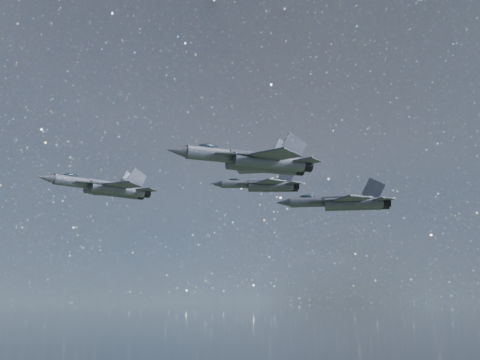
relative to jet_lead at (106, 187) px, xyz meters
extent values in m
cylinder|color=#353842|center=(-3.78, -1.53, 0.22)|extent=(7.22, 4.09, 1.51)
cone|color=#353842|center=(-8.09, -3.27, 0.22)|extent=(2.67, 2.13, 1.36)
ellipsoid|color=#1A2730|center=(-4.86, -1.96, 0.94)|extent=(2.52, 1.81, 0.75)
cube|color=#353842|center=(0.89, 0.36, 0.17)|extent=(7.91, 4.33, 1.26)
cylinder|color=#353842|center=(1.62, -0.39, -0.27)|extent=(8.12, 4.45, 1.51)
cylinder|color=#353842|center=(0.89, 1.40, -0.27)|extent=(8.12, 4.45, 1.51)
cylinder|color=black|center=(5.75, 1.28, -0.27)|extent=(1.69, 1.77, 1.40)
cylinder|color=black|center=(5.02, 3.08, -0.27)|extent=(1.69, 1.77, 1.40)
cube|color=#353842|center=(-1.67, -2.09, 0.10)|extent=(5.15, 2.01, 0.12)
cube|color=#353842|center=(-2.65, 0.34, 0.10)|extent=(4.81, 3.64, 0.12)
cube|color=#353842|center=(2.31, -2.62, -0.07)|extent=(5.54, 5.43, 0.19)
cube|color=#353842|center=(-0.16, 3.49, -0.07)|extent=(4.35, 4.74, 0.19)
cube|color=#353842|center=(5.86, -0.04, -0.07)|extent=(3.28, 3.25, 0.15)
cube|color=#353842|center=(4.19, 4.10, -0.07)|extent=(2.54, 2.71, 0.15)
cube|color=#353842|center=(4.31, 0.44, 1.57)|extent=(3.27, 1.15, 3.45)
cube|color=#353842|center=(3.40, 2.68, 1.57)|extent=(3.08, 1.65, 3.45)
cylinder|color=#353842|center=(23.76, 12.06, 4.32)|extent=(7.06, 3.15, 1.46)
cone|color=#353842|center=(19.42, 13.19, 4.32)|extent=(2.50, 1.83, 1.31)
ellipsoid|color=#1A2730|center=(22.67, 12.34, 5.02)|extent=(2.40, 1.51, 0.72)
cube|color=#353842|center=(28.46, 10.84, 4.27)|extent=(7.77, 3.28, 1.21)
cylinder|color=#353842|center=(28.59, 9.84, 3.85)|extent=(7.96, 3.38, 1.46)
cylinder|color=#353842|center=(29.06, 11.65, 3.85)|extent=(7.96, 3.38, 1.46)
cylinder|color=black|center=(32.75, 8.76, 3.85)|extent=(1.51, 1.61, 1.35)
cylinder|color=black|center=(33.22, 10.57, 3.85)|extent=(1.51, 1.61, 1.35)
cube|color=#353842|center=(25.07, 10.41, 4.21)|extent=(4.83, 3.02, 0.11)
cube|color=#353842|center=(25.70, 12.86, 4.21)|extent=(4.91, 1.33, 0.11)
cube|color=#353842|center=(27.84, 7.72, 4.04)|extent=(4.59, 4.90, 0.19)
cube|color=#353842|center=(29.44, 13.87, 4.04)|extent=(5.36, 5.34, 0.19)
cube|color=#353842|center=(32.08, 7.68, 4.04)|extent=(2.69, 2.82, 0.14)
cube|color=#353842|center=(33.16, 11.84, 4.04)|extent=(3.17, 3.17, 0.14)
cube|color=#353842|center=(31.15, 8.93, 5.63)|extent=(3.11, 1.21, 3.33)
cube|color=#353842|center=(31.74, 11.19, 5.63)|extent=(3.23, 0.70, 3.33)
cylinder|color=#353842|center=(11.82, -20.05, 0.57)|extent=(7.97, 2.45, 1.65)
cone|color=#353842|center=(6.75, -20.57, 0.57)|extent=(2.68, 1.74, 1.48)
ellipsoid|color=#1A2730|center=(10.55, -20.18, 1.36)|extent=(2.62, 1.37, 0.82)
cube|color=#353842|center=(17.30, -19.48, 0.52)|extent=(8.81, 2.48, 1.38)
cylinder|color=#353842|center=(17.83, -20.49, 0.04)|extent=(9.03, 2.56, 1.65)
cylinder|color=#353842|center=(17.61, -18.38, 0.04)|extent=(9.03, 2.56, 1.65)
cylinder|color=black|center=(22.68, -19.99, 0.04)|extent=(1.53, 1.66, 1.53)
cylinder|color=black|center=(22.46, -17.88, 0.04)|extent=(1.53, 1.66, 1.53)
cube|color=#353842|center=(13.86, -21.27, 0.44)|extent=(5.60, 1.65, 0.13)
cube|color=#353842|center=(13.57, -18.43, 0.44)|extent=(5.61, 2.72, 0.13)
cube|color=#353842|center=(17.88, -23.04, 0.25)|extent=(5.98, 6.07, 0.21)
cube|color=#353842|center=(17.14, -15.87, 0.25)|extent=(5.62, 5.87, 0.21)
cube|color=#353842|center=(22.40, -21.40, 0.25)|extent=(3.53, 3.58, 0.16)
cube|color=#353842|center=(21.90, -16.55, 0.25)|extent=(3.31, 3.42, 0.16)
cube|color=#353842|center=(20.92, -20.44, 2.05)|extent=(3.70, 0.57, 3.77)
cube|color=#353842|center=(20.64, -17.80, 2.05)|extent=(3.65, 0.84, 3.77)
cylinder|color=#353842|center=(34.55, 4.42, 0.34)|extent=(8.28, 5.06, 1.75)
cone|color=#353842|center=(29.65, 6.67, 0.34)|extent=(3.10, 2.55, 1.57)
ellipsoid|color=#1A2730|center=(33.32, 4.98, 1.18)|extent=(2.92, 2.19, 0.86)
cube|color=#353842|center=(39.85, 1.98, 0.28)|extent=(9.06, 5.38, 1.46)
cylinder|color=#353842|center=(39.79, 0.77, -0.22)|extent=(9.30, 5.53, 1.75)
cylinder|color=#353842|center=(40.73, 2.81, -0.22)|extent=(9.30, 5.53, 1.75)
cylinder|color=black|center=(44.48, -1.39, -0.22)|extent=(2.00, 2.08, 1.62)
cylinder|color=black|center=(45.42, 0.65, -0.22)|extent=(2.00, 2.08, 1.62)
cube|color=#353842|center=(35.75, 2.20, 0.21)|extent=(5.46, 4.41, 0.13)
cube|color=#353842|center=(37.02, 4.95, 0.21)|extent=(5.96, 2.58, 0.13)
cube|color=#353842|center=(38.46, -1.58, 0.00)|extent=(4.84, 5.33, 0.22)
cube|color=#353842|center=(41.65, 5.35, 0.00)|extent=(6.38, 6.21, 0.22)
cube|color=#353842|center=(43.46, -2.52, 0.00)|extent=(2.83, 3.03, 0.17)
cube|color=#353842|center=(45.62, 2.17, 0.00)|extent=(3.78, 3.73, 0.17)
cube|color=#353842|center=(42.63, -0.84, 1.91)|extent=(3.49, 2.07, 3.99)
cube|color=#353842|center=(43.80, 1.71, 1.91)|extent=(3.74, 1.50, 3.99)
camera|label=1|loc=(-3.13, -81.42, -16.25)|focal=42.00mm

